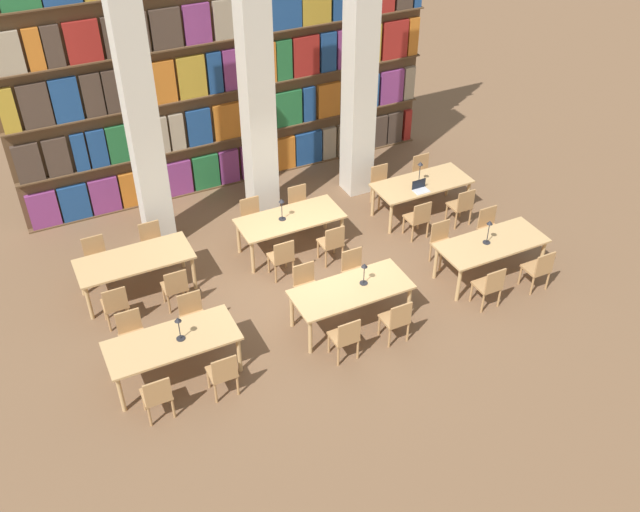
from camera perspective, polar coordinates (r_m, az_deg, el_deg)
name	(u,v)px	position (r m, az deg, el deg)	size (l,w,h in m)	color
ground_plane	(317,282)	(13.42, -0.23, -2.07)	(40.00, 40.00, 0.00)	brown
bookshelf_bank	(228,67)	(15.40, -7.34, 14.73)	(9.28, 0.35, 5.50)	brown
pillar_left	(139,103)	(13.39, -14.32, 11.78)	(0.55, 0.55, 6.00)	beige
pillar_center	(256,80)	(13.95, -5.15, 13.82)	(0.55, 0.55, 6.00)	beige
pillar_right	(360,60)	(14.84, 3.24, 15.36)	(0.55, 0.55, 6.00)	beige
reading_table_0	(172,344)	(11.41, -11.73, -6.90)	(2.06, 0.89, 0.76)	tan
chair_0	(157,395)	(10.99, -12.90, -10.81)	(0.42, 0.40, 0.87)	tan
chair_1	(132,334)	(12.04, -14.80, -6.07)	(0.42, 0.40, 0.87)	tan
chair_2	(223,373)	(11.14, -7.77, -9.24)	(0.42, 0.40, 0.87)	tan
chair_3	(193,316)	(12.17, -10.12, -4.71)	(0.42, 0.40, 0.87)	tan
desk_lamp_0	(179,325)	(11.15, -11.24, -5.42)	(0.14, 0.14, 0.44)	#232328
reading_table_1	(351,292)	(12.12, 2.50, -2.92)	(2.06, 0.89, 0.76)	tan
chair_4	(345,337)	(11.61, 2.04, -6.49)	(0.42, 0.40, 0.87)	tan
chair_5	(307,286)	(12.59, -1.07, -2.38)	(0.42, 0.40, 0.87)	tan
chair_6	(396,319)	(11.98, 6.13, -5.06)	(0.42, 0.40, 0.87)	tan
chair_7	(355,271)	(12.93, 2.78, -1.19)	(0.42, 0.40, 0.87)	tan
desk_lamp_1	(364,270)	(12.01, 3.56, -1.14)	(0.14, 0.14, 0.43)	#232328
reading_table_2	(492,246)	(13.55, 13.57, 0.81)	(2.06, 0.89, 0.76)	tan
chair_8	(489,286)	(12.94, 13.40, -2.32)	(0.42, 0.40, 0.87)	tan
chair_9	(443,242)	(13.83, 9.78, 1.10)	(0.42, 0.40, 0.87)	tan
chair_10	(539,269)	(13.57, 17.09, -0.97)	(0.42, 0.40, 0.87)	tan
chair_11	(489,228)	(14.42, 13.40, 2.22)	(0.42, 0.40, 0.87)	tan
desk_lamp_2	(489,228)	(13.28, 13.36, 2.19)	(0.14, 0.14, 0.49)	#232328
reading_table_3	(135,262)	(13.20, -14.60, -0.47)	(2.06, 0.89, 0.76)	tan
chair_12	(115,304)	(12.70, -16.06, -3.70)	(0.42, 0.40, 0.87)	tan
chair_13	(97,258)	(13.87, -17.43, -0.13)	(0.42, 0.40, 0.87)	tan
chair_14	(175,286)	(12.82, -11.50, -2.41)	(0.42, 0.40, 0.87)	tan
chair_15	(153,243)	(13.98, -13.24, 1.03)	(0.42, 0.40, 0.87)	tan
reading_table_4	(290,221)	(13.85, -2.41, 2.81)	(2.06, 0.89, 0.76)	tan
chair_16	(282,257)	(13.27, -3.08, -0.08)	(0.42, 0.40, 0.87)	tan
chair_17	(252,218)	(14.38, -5.43, 3.07)	(0.42, 0.40, 0.87)	tan
chair_18	(332,242)	(13.62, 0.96, 1.09)	(0.42, 0.40, 0.87)	tan
chair_19	(300,205)	(14.71, -1.64, 4.08)	(0.42, 0.40, 0.87)	tan
desk_lamp_3	(282,206)	(13.59, -3.08, 4.04)	(0.14, 0.14, 0.46)	#232328
reading_table_5	(422,186)	(15.10, 8.14, 5.59)	(2.06, 0.89, 0.76)	tan
chair_20	(418,218)	(14.44, 7.86, 3.03)	(0.42, 0.40, 0.87)	tan
chair_21	(381,184)	(15.47, 4.94, 5.76)	(0.42, 0.40, 0.87)	tan
chair_22	(461,205)	(14.98, 11.25, 3.99)	(0.42, 0.40, 0.87)	tan
chair_23	(423,173)	(15.98, 8.22, 6.58)	(0.42, 0.40, 0.87)	tan
desk_lamp_4	(420,169)	(14.87, 8.00, 6.93)	(0.14, 0.14, 0.50)	#232328
laptop	(420,189)	(14.76, 8.04, 5.35)	(0.32, 0.22, 0.21)	silver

